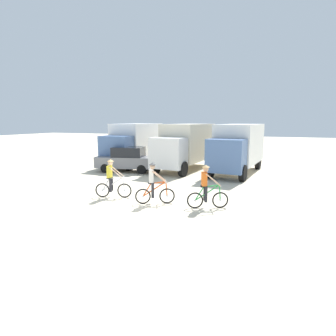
{
  "coord_description": "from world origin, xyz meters",
  "views": [
    {
      "loc": [
        5.82,
        -10.28,
        3.57
      ],
      "look_at": [
        0.24,
        3.84,
        1.1
      ],
      "focal_mm": 30.95,
      "sensor_mm": 36.0,
      "label": 1
    }
  ],
  "objects_px": {
    "box_truck_avon_van": "(134,142)",
    "cyclist_cowboy_hat": "(154,185)",
    "cyclist_orange_shirt": "(112,180)",
    "box_truck_white_box": "(238,146)",
    "box_truck_cream_rv": "(186,144)",
    "cyclist_near_camera": "(206,188)",
    "sedan_parked": "(127,159)"
  },
  "relations": [
    {
      "from": "cyclist_cowboy_hat",
      "to": "cyclist_near_camera",
      "type": "height_order",
      "value": "same"
    },
    {
      "from": "box_truck_cream_rv",
      "to": "cyclist_orange_shirt",
      "type": "distance_m",
      "value": 9.04
    },
    {
      "from": "box_truck_white_box",
      "to": "sedan_parked",
      "type": "bearing_deg",
      "value": -162.39
    },
    {
      "from": "box_truck_cream_rv",
      "to": "cyclist_near_camera",
      "type": "xyz_separation_m",
      "value": [
        3.85,
        -9.0,
        -1.03
      ]
    },
    {
      "from": "box_truck_avon_van",
      "to": "cyclist_near_camera",
      "type": "xyz_separation_m",
      "value": [
        8.58,
        -9.85,
        -1.03
      ]
    },
    {
      "from": "box_truck_white_box",
      "to": "cyclist_cowboy_hat",
      "type": "distance_m",
      "value": 9.4
    },
    {
      "from": "cyclist_orange_shirt",
      "to": "cyclist_near_camera",
      "type": "relative_size",
      "value": 1.0
    },
    {
      "from": "box_truck_avon_van",
      "to": "sedan_parked",
      "type": "xyz_separation_m",
      "value": [
        1.17,
        -3.3,
        -0.99
      ]
    },
    {
      "from": "box_truck_avon_van",
      "to": "sedan_parked",
      "type": "bearing_deg",
      "value": -70.5
    },
    {
      "from": "sedan_parked",
      "to": "box_truck_white_box",
      "type": "bearing_deg",
      "value": 17.61
    },
    {
      "from": "cyclist_orange_shirt",
      "to": "box_truck_cream_rv",
      "type": "bearing_deg",
      "value": 85.54
    },
    {
      "from": "box_truck_avon_van",
      "to": "cyclist_cowboy_hat",
      "type": "height_order",
      "value": "box_truck_avon_van"
    },
    {
      "from": "sedan_parked",
      "to": "cyclist_cowboy_hat",
      "type": "xyz_separation_m",
      "value": [
        5.12,
        -6.74,
        -0.04
      ]
    },
    {
      "from": "sedan_parked",
      "to": "cyclist_orange_shirt",
      "type": "bearing_deg",
      "value": -66.25
    },
    {
      "from": "cyclist_orange_shirt",
      "to": "box_truck_white_box",
      "type": "bearing_deg",
      "value": 63.05
    },
    {
      "from": "sedan_parked",
      "to": "cyclist_near_camera",
      "type": "bearing_deg",
      "value": -41.46
    },
    {
      "from": "box_truck_cream_rv",
      "to": "cyclist_cowboy_hat",
      "type": "height_order",
      "value": "box_truck_cream_rv"
    },
    {
      "from": "sedan_parked",
      "to": "cyclist_orange_shirt",
      "type": "distance_m",
      "value": 7.1
    },
    {
      "from": "cyclist_orange_shirt",
      "to": "cyclist_near_camera",
      "type": "xyz_separation_m",
      "value": [
        4.55,
        -0.05,
        0.0
      ]
    },
    {
      "from": "box_truck_white_box",
      "to": "sedan_parked",
      "type": "distance_m",
      "value": 7.78
    },
    {
      "from": "box_truck_cream_rv",
      "to": "cyclist_cowboy_hat",
      "type": "relative_size",
      "value": 3.82
    },
    {
      "from": "box_truck_avon_van",
      "to": "box_truck_white_box",
      "type": "height_order",
      "value": "same"
    },
    {
      "from": "box_truck_avon_van",
      "to": "sedan_parked",
      "type": "relative_size",
      "value": 1.51
    },
    {
      "from": "box_truck_avon_van",
      "to": "cyclist_orange_shirt",
      "type": "height_order",
      "value": "box_truck_avon_van"
    },
    {
      "from": "box_truck_avon_van",
      "to": "cyclist_orange_shirt",
      "type": "bearing_deg",
      "value": -67.65
    },
    {
      "from": "box_truck_cream_rv",
      "to": "cyclist_cowboy_hat",
      "type": "distance_m",
      "value": 9.39
    },
    {
      "from": "box_truck_avon_van",
      "to": "cyclist_cowboy_hat",
      "type": "distance_m",
      "value": 11.9
    },
    {
      "from": "box_truck_white_box",
      "to": "sedan_parked",
      "type": "xyz_separation_m",
      "value": [
        -7.35,
        -2.33,
        -0.99
      ]
    },
    {
      "from": "box_truck_cream_rv",
      "to": "box_truck_white_box",
      "type": "bearing_deg",
      "value": -1.85
    },
    {
      "from": "box_truck_avon_van",
      "to": "box_truck_cream_rv",
      "type": "relative_size",
      "value": 0.97
    },
    {
      "from": "box_truck_cream_rv",
      "to": "cyclist_near_camera",
      "type": "relative_size",
      "value": 3.82
    },
    {
      "from": "box_truck_cream_rv",
      "to": "sedan_parked",
      "type": "height_order",
      "value": "box_truck_cream_rv"
    }
  ]
}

